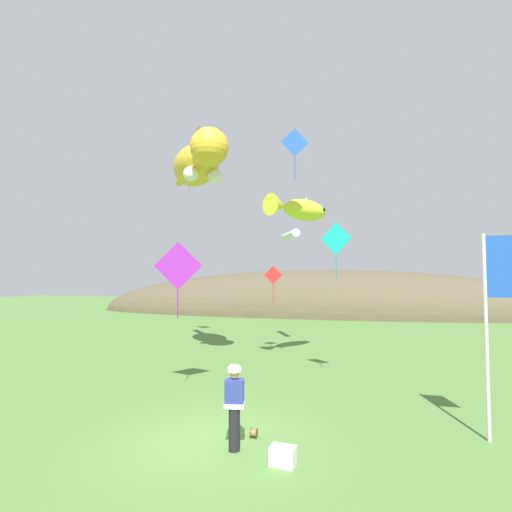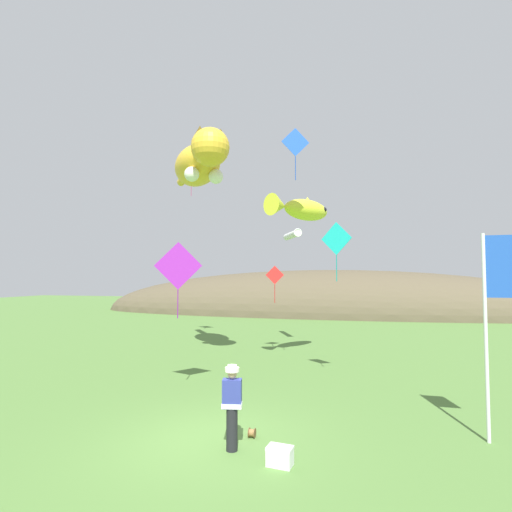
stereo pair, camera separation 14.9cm
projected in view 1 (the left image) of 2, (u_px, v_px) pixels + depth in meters
name	position (u px, v px, depth m)	size (l,w,h in m)	color
ground_plane	(212.00, 442.00, 8.82)	(120.00, 120.00, 0.00)	#517A38
distant_hill_ridge	(324.00, 314.00, 39.92)	(49.07, 12.11, 8.79)	brown
festival_attendant	(234.00, 404.00, 8.42)	(0.46, 0.34, 1.77)	black
kite_spool	(254.00, 433.00, 9.05)	(0.15, 0.21, 0.21)	olive
picnic_cooler	(283.00, 456.00, 7.72)	(0.52, 0.38, 0.36)	white
festival_banner_pole	(493.00, 304.00, 8.96)	(0.66, 0.08, 4.63)	silver
kite_giant_cat	(198.00, 163.00, 17.50)	(4.48, 5.67, 2.04)	gold
kite_fish_windsock	(299.00, 209.00, 16.95)	(2.65, 3.33, 1.04)	yellow
kite_tube_streamer	(290.00, 235.00, 21.49)	(1.35, 2.30, 0.44)	white
kite_diamond_violet	(178.00, 266.00, 12.54)	(1.42, 0.54, 2.41)	purple
kite_diamond_blue	(295.00, 143.00, 14.84)	(0.98, 0.44, 1.97)	blue
kite_diamond_red	(273.00, 276.00, 19.40)	(0.86, 0.32, 1.80)	red
kite_diamond_pink	(189.00, 169.00, 22.27)	(1.31, 0.24, 2.23)	#E53F8C
kite_diamond_teal	(336.00, 239.00, 13.76)	(1.06, 0.45, 2.04)	#19BFBF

